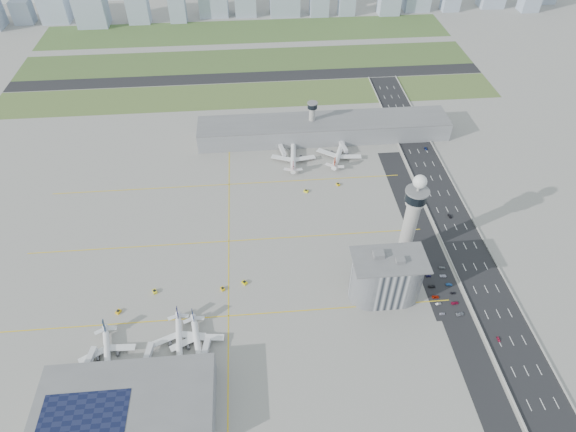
{
  "coord_description": "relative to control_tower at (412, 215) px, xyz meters",
  "views": [
    {
      "loc": [
        -20.01,
        -195.33,
        229.76
      ],
      "look_at": [
        0.0,
        35.0,
        15.0
      ],
      "focal_mm": 30.0,
      "sensor_mm": 36.0,
      "label": 1
    }
  ],
  "objects": [
    {
      "name": "skyline_bldg_2",
      "position": [
        -363.25,
        422.16,
        -21.65
      ],
      "size": [
        22.81,
        18.25,
        26.79
      ],
      "primitive_type": "cube",
      "color": "#9EADC1",
      "rests_on": "ground"
    },
    {
      "name": "admin_building",
      "position": [
        -20.01,
        -30.0,
        -19.74
      ],
      "size": [
        42.0,
        24.0,
        33.5
      ],
      "color": "#B2B2B7",
      "rests_on": "ground"
    },
    {
      "name": "grass_strip_1",
      "position": [
        -92.0,
        292.0,
        -35.0
      ],
      "size": [
        480.0,
        60.0,
        0.08
      ],
      "primitive_type": "cube",
      "color": "#3E5A2A",
      "rests_on": "ground"
    },
    {
      "name": "landside_road",
      "position": [
        18.0,
        -18.0,
        -35.0
      ],
      "size": [
        18.0,
        260.0,
        0.08
      ],
      "primitive_type": "cube",
      "color": "black",
      "rests_on": "ground"
    },
    {
      "name": "parking_lot",
      "position": [
        16.0,
        -30.0,
        -34.99
      ],
      "size": [
        20.0,
        44.0,
        0.1
      ],
      "primitive_type": "cube",
      "color": "black",
      "rests_on": "ground"
    },
    {
      "name": "taxiway_line_v",
      "position": [
        -112.0,
        22.0,
        -35.04
      ],
      "size": [
        0.6,
        260.0,
        0.01
      ],
      "primitive_type": "cube",
      "color": "yellow",
      "rests_on": "ground"
    },
    {
      "name": "car_lot_2",
      "position": [
        10.53,
        -35.43,
        -34.45
      ],
      "size": [
        4.33,
        2.18,
        1.18
      ],
      "primitive_type": "imported",
      "rotation": [
        0.0,
        0.0,
        1.52
      ],
      "color": "#B01A05",
      "rests_on": "ground"
    },
    {
      "name": "tug_2",
      "position": [
        -115.48,
        -18.5,
        -34.18
      ],
      "size": [
        3.19,
        3.57,
        1.72
      ],
      "primitive_type": null,
      "rotation": [
        0.0,
        0.0,
        -2.65
      ],
      "color": "#E8B80B",
      "rests_on": "ground"
    },
    {
      "name": "jet_bridge_far_1",
      "position": [
        -20.0,
        124.0,
        -32.19
      ],
      "size": [
        5.39,
        14.31,
        5.7
      ],
      "primitive_type": null,
      "rotation": [
        0.0,
        0.0,
        -1.4
      ],
      "color": "silver",
      "rests_on": "ground"
    },
    {
      "name": "car_lot_1",
      "position": [
        10.66,
        -40.48,
        -34.48
      ],
      "size": [
        3.55,
        1.73,
        1.12
      ],
      "primitive_type": "imported",
      "rotation": [
        0.0,
        0.0,
        1.74
      ],
      "color": "#AEAEAE",
      "rests_on": "ground"
    },
    {
      "name": "car_lot_8",
      "position": [
        21.86,
        -33.52,
        -34.49
      ],
      "size": [
        3.28,
        1.4,
        1.11
      ],
      "primitive_type": "imported",
      "rotation": [
        0.0,
        0.0,
        1.54
      ],
      "color": "black",
      "rests_on": "ground"
    },
    {
      "name": "airplane_near_b",
      "position": [
        -138.49,
        -52.81,
        -30.2
      ],
      "size": [
        32.86,
        37.49,
        9.69
      ],
      "primitive_type": null,
      "rotation": [
        0.0,
        0.0,
        -1.47
      ],
      "color": "white",
      "rests_on": "ground"
    },
    {
      "name": "secondary_tower",
      "position": [
        -42.0,
        142.0,
        -16.24
      ],
      "size": [
        8.6,
        8.6,
        31.9
      ],
      "color": "#ADAAA5",
      "rests_on": "ground"
    },
    {
      "name": "airplane_near_c",
      "position": [
        -128.58,
        -55.59,
        -30.1
      ],
      "size": [
        35.61,
        39.91,
        9.87
      ],
      "primitive_type": null,
      "rotation": [
        0.0,
        0.0,
        -1.4
      ],
      "color": "white",
      "rests_on": "ground"
    },
    {
      "name": "car_lot_10",
      "position": [
        20.22,
        -20.06,
        -34.46
      ],
      "size": [
        4.28,
        2.15,
        1.16
      ],
      "primitive_type": "imported",
      "rotation": [
        0.0,
        0.0,
        1.52
      ],
      "color": "white",
      "rests_on": "ground"
    },
    {
      "name": "skyline_bldg_10",
      "position": [
        1.27,
        415.68,
        -21.17
      ],
      "size": [
        23.01,
        18.41,
        27.75
      ],
      "primitive_type": "cube",
      "color": "#9EADC1",
      "rests_on": "ground"
    },
    {
      "name": "jet_bridge_near_2",
      "position": [
        -125.0,
        -69.0,
        -32.19
      ],
      "size": [
        5.39,
        14.31,
        5.7
      ],
      "primitive_type": null,
      "rotation": [
        0.0,
        0.0,
        1.4
      ],
      "color": "silver",
      "rests_on": "ground"
    },
    {
      "name": "car_lot_3",
      "position": [
        10.77,
        -27.59,
        -34.4
      ],
      "size": [
        4.47,
        1.93,
        1.28
      ],
      "primitive_type": "imported",
      "rotation": [
        0.0,
        0.0,
        1.6
      ],
      "color": "black",
      "rests_on": "ground"
    },
    {
      "name": "skyline_bldg_3",
      "position": [
        -324.58,
        423.35,
        -16.58
      ],
      "size": [
        32.3,
        25.84,
        36.93
      ],
      "primitive_type": "cube",
      "color": "#9EADC1",
      "rests_on": "ground"
    },
    {
      "name": "highway",
      "position": [
        43.0,
        -8.0,
        -34.99
      ],
      "size": [
        28.0,
        500.0,
        0.1
      ],
      "primitive_type": "cube",
      "color": "black",
      "rests_on": "ground"
    },
    {
      "name": "barrier_right",
      "position": [
        57.0,
        -8.0,
        -34.44
      ],
      "size": [
        0.6,
        500.0,
        1.2
      ],
      "primitive_type": "cube",
      "color": "#9E9E99",
      "rests_on": "ground"
    },
    {
      "name": "tug_3",
      "position": [
        -102.3,
        -14.88,
        -34.11
      ],
      "size": [
        3.8,
        3.87,
        1.87
      ],
      "primitive_type": null,
      "rotation": [
        0.0,
        0.0,
        -2.41
      ],
      "color": "yellow",
      "rests_on": "ground"
    },
    {
      "name": "car_lot_7",
      "position": [
        20.47,
        -40.74,
        -34.4
      ],
      "size": [
        4.55,
        2.17,
        1.28
      ],
      "primitive_type": "imported",
      "rotation": [
        0.0,
        0.0,
        1.66
      ],
      "color": "maroon",
      "rests_on": "ground"
    },
    {
      "name": "tug_0",
      "position": [
        -175.23,
        -30.08,
        -34.12
      ],
      "size": [
        3.44,
        3.82,
        1.84
      ],
      "primitive_type": null,
      "rotation": [
        0.0,
        0.0,
        2.63
      ],
      "color": "yellow",
      "rests_on": "ground"
    },
    {
      "name": "barrier_left",
      "position": [
        29.0,
        -8.0,
        -34.44
      ],
      "size": [
        0.6,
        500.0,
        1.2
      ],
      "primitive_type": "cube",
      "color": "#9E9E99",
      "rests_on": "ground"
    },
    {
      "name": "jet_bridge_far_0",
      "position": [
        -70.0,
        124.0,
        -32.19
      ],
      "size": [
        5.39,
        14.31,
        5.7
      ],
      "primitive_type": null,
      "rotation": [
        0.0,
        0.0,
        -1.4
      ],
      "color": "silver",
      "rests_on": "ground"
    },
    {
      "name": "car_lot_0",
      "position": [
        10.63,
        -47.45,
        -34.49
      ],
      "size": [
        3.28,
        1.43,
        1.1
      ],
      "primitive_type": "imported",
      "rotation": [
        0.0,
        0.0,
        1.61
      ],
      "color": "silver",
      "rests_on": "ground"
    },
    {
      "name": "near_terminal",
      "position": [
        -160.07,
        -90.02,
        -28.62
      ],
      "size": [
        84.0,
        42.0,
        13.0
      ],
      "color": "gray",
      "rests_on": "ground"
    },
    {
      "name": "car_hw_4",
      "position": [
        36.99,
        172.21,
        -34.47
      ],
      "size": [
        1.62,
        3.45,
        1.14
      ],
      "primitive_type": "imported",
      "rotation": [
        0.0,
        0.0,
        0.08
      ],
      "color": "slate",
      "rests_on": "ground"
    },
    {
      "name": "tug_1",
      "position": [
        -156.05,
        -17.05,
        -34.09
      ],
      "size": [
        3.41,
        3.91,
        1.9
      ],
      "primitive_type": null,
      "rotation": [
        0.0,
        0.0,
        0.43
      ],
      "color": "yellow",
      "rests_on": "ground"
    },
    {
      "name": "taxiway_line_h_0",
      "position": [
        -112.0,
        -38.0,
        -35.04
      ],
      "size": [
        260.0,
        0.6,
        0.01
      ],
      "primitive_type": "cube",
      "color": "yellow",
      "rests_on": "ground"
    },
    {
      "name": "car_lot_5",
      "position": [
        11.97,
        -13.3,
        -34.43
      ],
      "size": [
        3.75,
        1.36,
        1.23
      ],
      "primitive_type": "imported",
      "rotation": [
        0.0,
        0.0,
        1.59
      ],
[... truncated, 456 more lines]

